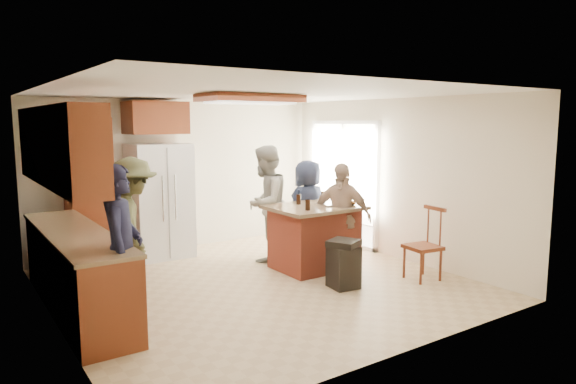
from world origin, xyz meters
TOP-DOWN VIEW (x-y plane):
  - room_shell at (4.37, 1.64)m, footprint 8.00×5.20m
  - person_front_left at (-1.99, -0.66)m, footprint 0.69×0.77m
  - person_behind_left at (0.71, 0.99)m, footprint 1.02×0.92m
  - person_behind_right at (1.41, 0.83)m, footprint 0.76×0.51m
  - person_side_right at (1.35, -0.04)m, footprint 0.87×1.02m
  - person_counter at (-1.45, 0.68)m, footprint 0.73×1.19m
  - left_cabinetry at (-2.24, 0.40)m, footprint 0.64×3.00m
  - back_wall_units at (-1.33, 2.20)m, footprint 1.80×0.60m
  - refrigerator at (-0.55, 2.12)m, footprint 0.90×0.76m
  - kitchen_island at (1.07, 0.21)m, footprint 1.28×1.03m
  - island_items at (1.30, 0.13)m, footprint 0.94×0.72m
  - trash_bin at (0.83, -0.73)m, footprint 0.48×0.48m
  - spindle_chair at (1.96, -1.07)m, footprint 0.47×0.47m

SIDE VIEW (x-z plane):
  - trash_bin at x=0.83m, z-range 0.00..0.63m
  - spindle_chair at x=1.96m, z-range -0.04..0.95m
  - kitchen_island at x=1.07m, z-range 0.01..0.94m
  - person_behind_right at x=1.41m, z-range 0.00..1.54m
  - person_side_right at x=1.35m, z-range 0.00..1.56m
  - person_counter at x=-1.45m, z-range 0.00..1.71m
  - room_shell at x=4.37m, z-range -1.63..3.37m
  - person_front_left at x=-1.99m, z-range 0.00..1.74m
  - person_behind_left at x=0.71m, z-range 0.00..1.79m
  - refrigerator at x=-0.55m, z-range 0.00..1.80m
  - left_cabinetry at x=-2.24m, z-range -0.19..2.11m
  - island_items at x=1.30m, z-range 0.89..1.04m
  - back_wall_units at x=-1.33m, z-range 0.15..2.60m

